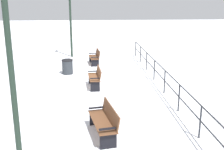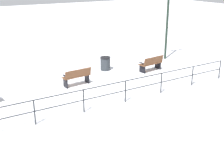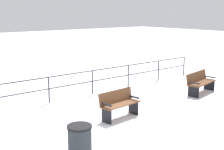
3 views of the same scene
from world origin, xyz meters
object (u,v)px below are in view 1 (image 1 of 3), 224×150
bench_third (105,120)px  lamppost_near (70,11)px  lamppost_middle (5,4)px  trash_bin (67,67)px  bench_nearest (95,57)px  bench_second (95,77)px

bench_third → lamppost_near: (1.71, -11.45, 2.62)m
lamppost_middle → trash_bin: 10.14m
bench_third → trash_bin: (1.63, -6.95, -0.08)m
bench_nearest → lamppost_near: 3.85m
lamppost_near → trash_bin: bearing=91.0°
bench_third → lamppost_near: lamppost_near is taller
lamppost_near → lamppost_middle: 14.07m
bench_nearest → bench_third: bearing=84.6°
bench_third → lamppost_middle: size_ratio=0.34×
bench_second → lamppost_middle: bearing=73.6°
bench_second → bench_third: 4.55m
bench_third → lamppost_middle: 4.53m
bench_nearest → lamppost_near: (1.56, -2.34, 2.64)m
lamppost_near → lamppost_middle: lamppost_middle is taller
lamppost_near → bench_third: bearing=98.5°
bench_second → lamppost_middle: 8.02m
bench_second → bench_nearest: bearing=-95.1°
bench_second → bench_third: size_ratio=0.81×
bench_second → lamppost_near: (1.51, -6.90, 2.61)m
bench_third → bench_nearest: bearing=-99.6°
bench_nearest → bench_second: (0.05, 4.56, 0.02)m
bench_nearest → lamppost_near: size_ratio=0.31×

